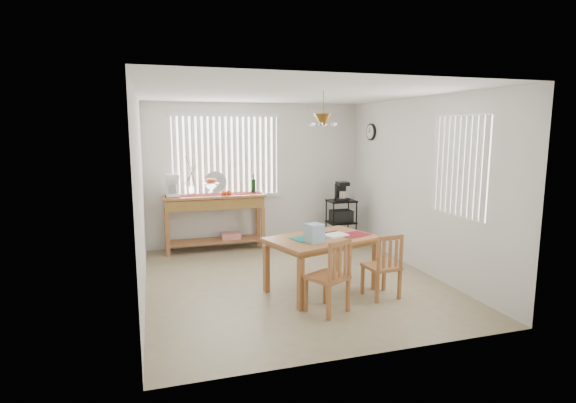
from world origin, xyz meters
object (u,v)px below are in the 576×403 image
object	(u,v)px
chair_right	(383,266)
wire_cart	(341,218)
cart_items	(341,192)
dining_table	(322,243)
sideboard	(215,209)
chair_left	(330,277)

from	to	relation	value
chair_right	wire_cart	bearing A→B (deg)	77.65
cart_items	dining_table	size ratio (longest dim) A/B	0.22
sideboard	chair_left	distance (m)	3.32
wire_cart	chair_right	distance (m)	2.70
chair_left	chair_right	distance (m)	0.86
chair_right	cart_items	bearing A→B (deg)	77.69
sideboard	chair_right	size ratio (longest dim) A/B	2.09
sideboard	chair_left	xyz separation A→B (m)	(0.88, -3.18, -0.31)
dining_table	chair_right	distance (m)	0.84
dining_table	chair_right	bearing A→B (deg)	-35.66
wire_cart	cart_items	distance (m)	0.49
cart_items	chair_right	distance (m)	2.77
cart_items	chair_right	size ratio (longest dim) A/B	0.41
chair_left	chair_right	size ratio (longest dim) A/B	1.05
dining_table	chair_left	world-z (taller)	chair_left
cart_items	dining_table	distance (m)	2.52
sideboard	dining_table	size ratio (longest dim) A/B	1.13
dining_table	chair_right	size ratio (longest dim) A/B	1.85
sideboard	chair_right	world-z (taller)	sideboard
dining_table	cart_items	bearing A→B (deg)	60.50
wire_cart	chair_left	distance (m)	3.20
sideboard	chair_left	bearing A→B (deg)	-74.56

